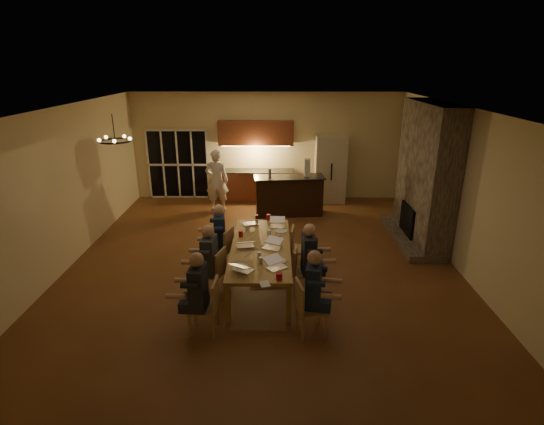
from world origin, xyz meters
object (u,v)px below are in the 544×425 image
Objects in this scene: bar_blender at (307,168)px; redcup_far at (268,217)px; laptop_c at (245,241)px; mug_mid at (269,232)px; person_left_mid at (210,262)px; can_silver at (261,261)px; bar_island at (289,196)px; laptop_a at (243,264)px; refrigerator at (330,169)px; mug_back at (247,228)px; chair_right_mid at (306,272)px; laptop_e at (251,219)px; laptop_f at (277,222)px; dining_table at (261,264)px; chair_right_near at (312,308)px; plate_far at (281,231)px; plate_left at (240,267)px; laptop_d at (272,243)px; chair_left_near at (203,306)px; redcup_near at (279,277)px; can_cola at (257,218)px; can_right at (279,238)px; person_left_near at (199,294)px; bar_bottle at (270,173)px; chandelier at (115,141)px; laptop_b at (277,262)px; plate_near at (280,261)px; mug_front at (259,255)px; person_left_far at (220,237)px; chair_left_mid at (211,272)px; chair_left_far at (220,249)px; standing_person at (217,180)px; person_right_near at (313,292)px.

redcup_far is at bearing -110.44° from bar_blender.
mug_mid is (0.44, 0.56, -0.06)m from laptop_c.
can_silver is (0.91, -0.20, 0.12)m from person_left_mid.
bar_island is 4.65m from person_left_mid.
laptop_a is 2.43m from redcup_far.
refrigerator reaches higher than mug_back.
chair_right_mid is 2.78× the size of laptop_e.
dining_table is at bearing -105.72° from laptop_f.
chair_right_near is 3.46× the size of plate_far.
refrigerator is 7.51× the size of plate_left.
laptop_d reaches higher than dining_table.
chair_left_near is 1.85× the size of bar_blender.
bar_blender is (0.80, 5.18, 0.51)m from redcup_near.
can_silver is 2.12m from can_cola.
chair_right_mid reaches higher than can_cola.
laptop_e is at bearing 123.44° from can_right.
person_left_near reaches higher than bar_bottle.
redcup_far is at bearing -107.32° from bar_island.
chandelier is 2.87m from laptop_c.
plate_near is at bearing 42.55° from laptop_b.
can_right is (0.01, 1.54, 0.00)m from redcup_near.
person_left_mid is at bearing -116.55° from refrigerator.
mug_front is (-0.85, -0.06, 0.36)m from chair_right_mid.
bar_blender is (1.38, 2.73, 0.46)m from laptop_e.
person_left_mid is 1.00× the size of person_left_far.
mug_front is at bearing -8.52° from chandelier.
bar_bottle is at bearing -176.71° from chair_left_mid.
chair_left_mid is 0.94m from mug_front.
can_cola reaches higher than plate_far.
plate_left is at bearing -110.59° from refrigerator.
laptop_e reaches higher than chair_left_far.
standing_person is 5.35m from laptop_b.
person_left_mid reaches higher than laptop_d.
plate_left is at bearing -108.14° from mug_mid.
plate_far is (0.36, 1.46, -0.05)m from can_silver.
plate_left is (0.57, -0.33, 0.07)m from person_left_mid.
chair_left_mid is at bearing 15.64° from chair_left_far.
person_right_near is 11.50× the size of can_right.
chair_left_near is at bearing -117.95° from dining_table.
can_right is (0.03, -0.75, -0.05)m from laptop_f.
laptop_a is at bearing 13.04° from person_left_far.
chair_right_near is at bearing 109.65° from standing_person.
laptop_a reaches higher than mug_mid.
refrigerator reaches higher than plate_near.
plate_left is (-0.53, -0.77, -0.10)m from laptop_d.
laptop_e is 0.36m from mug_back.
standing_person is 4.56m from laptop_d.
chair_right_near is 3.92× the size of plate_near.
bar_island is 5.94× the size of laptop_c.
chair_left_near is 1.00× the size of chair_right_mid.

